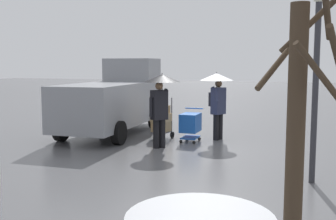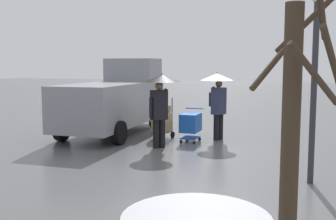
# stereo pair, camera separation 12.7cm
# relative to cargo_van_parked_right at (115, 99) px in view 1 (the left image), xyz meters

# --- Properties ---
(ground_plane) EXTENTS (90.00, 90.00, 0.00)m
(ground_plane) POSITION_rel_cargo_van_parked_right_xyz_m (-3.22, 1.20, -1.18)
(ground_plane) COLOR #5B5B5E
(slush_patch_near_cluster) EXTENTS (2.40, 2.40, 0.01)m
(slush_patch_near_cluster) POSITION_rel_cargo_van_parked_right_xyz_m (-4.91, 6.56, -1.18)
(slush_patch_near_cluster) COLOR silver
(slush_patch_near_cluster) RESTS_ON ground
(cargo_van_parked_right) EXTENTS (2.40, 5.44, 2.60)m
(cargo_van_parked_right) POSITION_rel_cargo_van_parked_right_xyz_m (0.00, 0.00, 0.00)
(cargo_van_parked_right) COLOR gray
(cargo_van_parked_right) RESTS_ON ground
(shopping_cart_vendor) EXTENTS (0.58, 0.82, 1.02)m
(shopping_cart_vendor) POSITION_rel_cargo_van_parked_right_xyz_m (-2.95, 0.65, -0.61)
(shopping_cart_vendor) COLOR #1951B2
(shopping_cart_vendor) RESTS_ON ground
(hand_dolly_boxes) EXTENTS (0.63, 0.78, 1.32)m
(hand_dolly_boxes) POSITION_rel_cargo_van_parked_right_xyz_m (-1.90, 0.45, -0.57)
(hand_dolly_boxes) COLOR #515156
(hand_dolly_boxes) RESTS_ON ground
(pedestrian_pink_side) EXTENTS (1.04, 1.04, 2.15)m
(pedestrian_pink_side) POSITION_rel_cargo_van_parked_right_xyz_m (-3.64, 0.06, 0.39)
(pedestrian_pink_side) COLOR black
(pedestrian_pink_side) RESTS_ON ground
(pedestrian_black_side) EXTENTS (1.04, 1.04, 2.15)m
(pedestrian_black_side) POSITION_rel_cargo_van_parked_right_xyz_m (-2.41, 1.79, 0.41)
(pedestrian_black_side) COLOR black
(pedestrian_black_side) RESTS_ON ground
(bare_tree_near) EXTENTS (1.20, 1.28, 3.41)m
(bare_tree_near) POSITION_rel_cargo_van_parked_right_xyz_m (-6.36, 7.07, 0.57)
(bare_tree_near) COLOR #423323
(bare_tree_near) RESTS_ON ground
(street_lamp) EXTENTS (0.28, 0.28, 3.86)m
(street_lamp) POSITION_rel_cargo_van_parked_right_xyz_m (-6.54, 3.98, 1.19)
(street_lamp) COLOR #2D2D33
(street_lamp) RESTS_ON ground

